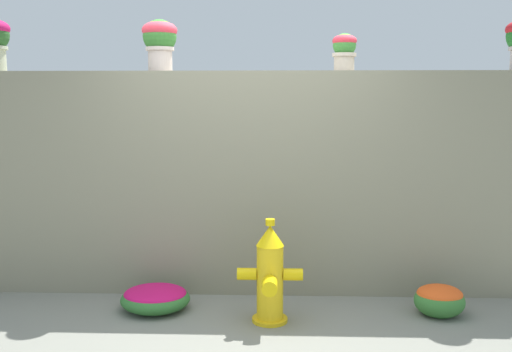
{
  "coord_description": "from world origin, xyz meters",
  "views": [
    {
      "loc": [
        0.23,
        -4.09,
        1.79
      ],
      "look_at": [
        0.06,
        0.91,
        1.1
      ],
      "focal_mm": 39.98,
      "sensor_mm": 36.0,
      "label": 1
    }
  ],
  "objects_px": {
    "potted_plant_2": "(344,49)",
    "flower_bush_right": "(155,297)",
    "fire_hydrant": "(270,276)",
    "flower_bush_left": "(439,299)",
    "potted_plant_1": "(160,39)"
  },
  "relations": [
    {
      "from": "flower_bush_left",
      "to": "flower_bush_right",
      "type": "bearing_deg",
      "value": 179.29
    },
    {
      "from": "fire_hydrant",
      "to": "potted_plant_2",
      "type": "bearing_deg",
      "value": 52.0
    },
    {
      "from": "fire_hydrant",
      "to": "flower_bush_left",
      "type": "distance_m",
      "value": 1.43
    },
    {
      "from": "potted_plant_1",
      "to": "potted_plant_2",
      "type": "distance_m",
      "value": 1.65
    },
    {
      "from": "potted_plant_1",
      "to": "potted_plant_2",
      "type": "xyz_separation_m",
      "value": [
        1.65,
        0.05,
        -0.09
      ]
    },
    {
      "from": "potted_plant_1",
      "to": "fire_hydrant",
      "type": "bearing_deg",
      "value": -38.07
    },
    {
      "from": "fire_hydrant",
      "to": "flower_bush_right",
      "type": "bearing_deg",
      "value": 167.39
    },
    {
      "from": "potted_plant_2",
      "to": "flower_bush_right",
      "type": "bearing_deg",
      "value": -159.29
    },
    {
      "from": "flower_bush_left",
      "to": "flower_bush_right",
      "type": "relative_size",
      "value": 0.71
    },
    {
      "from": "potted_plant_1",
      "to": "fire_hydrant",
      "type": "distance_m",
      "value": 2.3
    },
    {
      "from": "potted_plant_2",
      "to": "flower_bush_right",
      "type": "relative_size",
      "value": 0.57
    },
    {
      "from": "potted_plant_1",
      "to": "flower_bush_left",
      "type": "relative_size",
      "value": 1.1
    },
    {
      "from": "potted_plant_2",
      "to": "fire_hydrant",
      "type": "distance_m",
      "value": 2.12
    },
    {
      "from": "flower_bush_left",
      "to": "potted_plant_1",
      "type": "bearing_deg",
      "value": 166.09
    },
    {
      "from": "flower_bush_left",
      "to": "flower_bush_right",
      "type": "height_order",
      "value": "flower_bush_left"
    }
  ]
}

